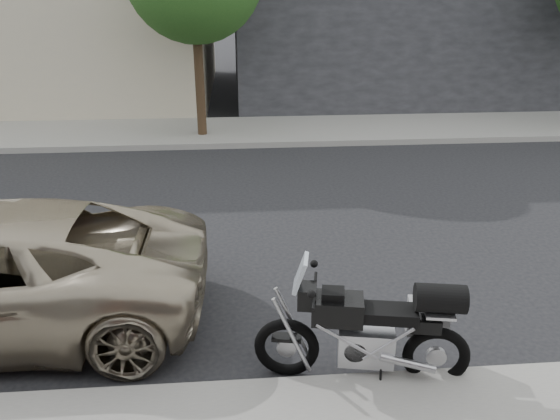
{
  "coord_description": "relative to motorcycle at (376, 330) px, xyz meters",
  "views": [
    {
      "loc": [
        1.12,
        8.42,
        3.78
      ],
      "look_at": [
        0.53,
        1.39,
        0.9
      ],
      "focal_mm": 35.0,
      "sensor_mm": 36.0,
      "label": 1
    }
  ],
  "objects": [
    {
      "name": "ground",
      "position": [
        0.23,
        -3.9,
        -0.6
      ],
      "size": [
        120.0,
        120.0,
        0.0
      ],
      "primitive_type": "plane",
      "color": "black",
      "rests_on": "ground"
    },
    {
      "name": "far_sidewalk",
      "position": [
        0.23,
        -10.4,
        -0.52
      ],
      "size": [
        44.0,
        3.0,
        0.15
      ],
      "primitive_type": "cube",
      "color": "gray",
      "rests_on": "ground"
    },
    {
      "name": "motorcycle",
      "position": [
        0.0,
        0.0,
        0.0
      ],
      "size": [
        2.17,
        0.77,
        1.38
      ],
      "rotation": [
        0.0,
        0.0,
        -0.18
      ],
      "color": "black",
      "rests_on": "ground"
    }
  ]
}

